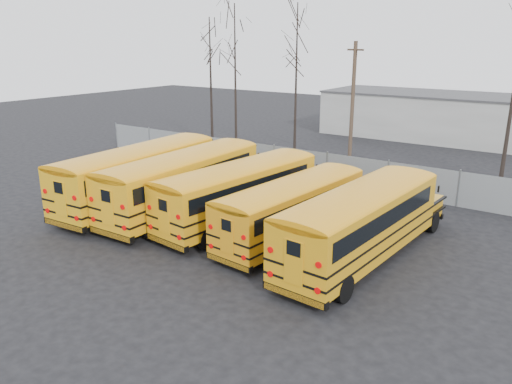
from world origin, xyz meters
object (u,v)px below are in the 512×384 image
Objects in this scene: bus_d at (295,204)px; utility_pole_left at (352,104)px; bus_e at (364,218)px; bus_b at (186,178)px; bus_a at (141,171)px; bus_c at (242,188)px.

utility_pole_left is at bearing 110.31° from bus_d.
bus_e is 1.31× the size of utility_pole_left.
bus_b is 1.35× the size of utility_pole_left.
bus_e is at bearing -3.09° from bus_b.
utility_pole_left is (2.69, 14.39, 2.56)m from bus_b.
utility_pole_left is (-3.88, 14.28, 2.82)m from bus_d.
bus_a is 16.01m from utility_pole_left.
bus_d is at bearing -51.52° from utility_pole_left.
bus_c is (3.31, 0.47, -0.11)m from bus_b.
bus_c is 0.98× the size of bus_e.
utility_pole_left is at bearing 120.43° from bus_e.
bus_a is 1.17× the size of bus_d.
bus_c reaches higher than bus_d.
bus_b is 6.57m from bus_d.
bus_b is 14.86m from utility_pole_left.
bus_e is (10.02, -0.28, -0.08)m from bus_b.
bus_b is 10.02m from bus_e.
utility_pole_left is (5.59, 14.79, 2.53)m from bus_a.
bus_e is (3.46, -0.38, 0.18)m from bus_d.
bus_b is 1.05× the size of bus_c.
bus_a is 1.38× the size of utility_pole_left.
bus_b reaches higher than bus_c.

